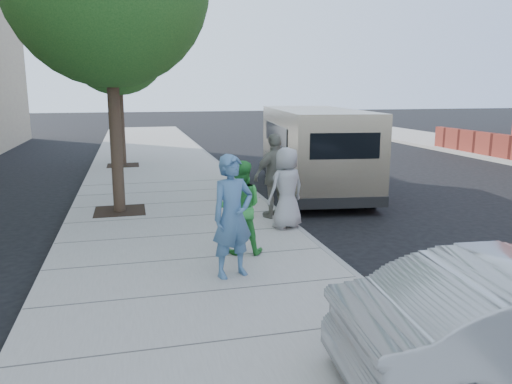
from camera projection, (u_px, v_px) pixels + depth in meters
ground at (232, 238)px, 10.42m from camera, size 120.00×120.00×0.00m
sidewalk at (184, 238)px, 10.17m from camera, size 5.00×60.00×0.15m
curb_face at (298, 230)px, 10.75m from camera, size 0.12×60.00×0.16m
tree_far at (117, 38)px, 18.39m from camera, size 3.92×3.80×6.49m
parking_meter at (286, 182)px, 10.78m from camera, size 0.28×0.13×1.30m
van at (314, 149)px, 14.85m from camera, size 3.00×6.89×2.48m
person_officer at (233, 216)px, 7.74m from camera, size 0.81×0.66×1.94m
person_green_shirt at (240, 207)px, 8.86m from camera, size 0.96×0.83×1.68m
person_gray_shirt at (287, 188)px, 10.49m from camera, size 0.98×0.80×1.72m
person_striped_polo at (275, 176)px, 11.35m from camera, size 1.22×0.80×1.93m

